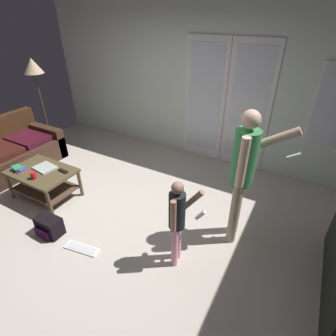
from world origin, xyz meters
TOP-DOWN VIEW (x-y plane):
  - ground_plane at (0.00, 0.00)m, footprint 6.25×4.70m
  - wall_back_with_doors at (0.12, 2.31)m, footprint 6.25×0.09m
  - coffee_table at (-1.25, -0.15)m, footprint 0.94×0.64m
  - person_adult at (1.50, 0.45)m, footprint 0.66×0.52m
  - person_child at (1.05, -0.25)m, footprint 0.34×0.33m
  - floor_lamp at (-2.83, 1.24)m, footprint 0.37×0.37m
  - backpack at (-0.57, -0.67)m, footprint 0.33×0.24m
  - loose_keyboard at (-0.03, -0.67)m, footprint 0.46×0.20m
  - laptop_closed at (-1.25, -0.08)m, footprint 0.34×0.28m
  - cup_near_edge at (-1.16, -0.33)m, footprint 0.08×0.08m
  - tv_remote_black at (-0.94, -0.01)m, footprint 0.17×0.06m
  - book_stack at (-1.55, -0.30)m, footprint 0.20×0.16m

SIDE VIEW (x-z plane):
  - ground_plane at x=0.00m, z-range -0.02..0.00m
  - loose_keyboard at x=-0.03m, z-range 0.00..0.02m
  - backpack at x=-0.57m, z-range 0.00..0.25m
  - coffee_table at x=-1.25m, z-range 0.11..0.58m
  - tv_remote_black at x=-0.94m, z-range 0.47..0.49m
  - laptop_closed at x=-1.25m, z-range 0.47..0.50m
  - book_stack at x=-1.55m, z-range 0.47..0.53m
  - cup_near_edge at x=-1.16m, z-range 0.47..0.57m
  - person_child at x=1.05m, z-range 0.11..1.20m
  - person_adult at x=1.50m, z-range 0.17..1.84m
  - wall_back_with_doors at x=0.12m, z-range -0.05..2.81m
  - floor_lamp at x=-2.83m, z-range 0.64..2.35m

